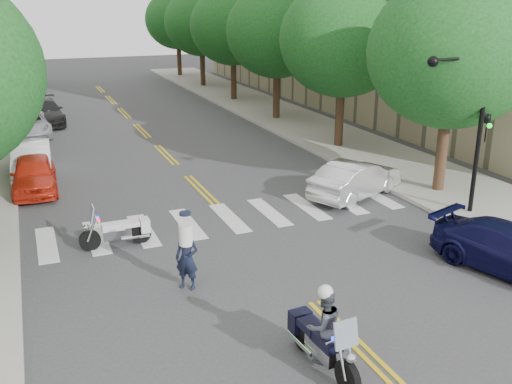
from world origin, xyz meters
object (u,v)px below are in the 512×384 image
officer_standing (187,258)px  convertible (356,179)px  motorcycle_parked (122,231)px  motorcycle_police (322,331)px

officer_standing → convertible: 9.53m
motorcycle_parked → officer_standing: 3.72m
officer_standing → convertible: officer_standing is taller
motorcycle_police → officer_standing: motorcycle_police is taller
motorcycle_police → officer_standing: bearing=-73.8°
convertible → officer_standing: bearing=95.9°
motorcycle_parked → officer_standing: bearing=-162.0°
motorcycle_police → convertible: size_ratio=0.54×
motorcycle_police → convertible: motorcycle_police is taller
motorcycle_police → motorcycle_parked: motorcycle_police is taller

